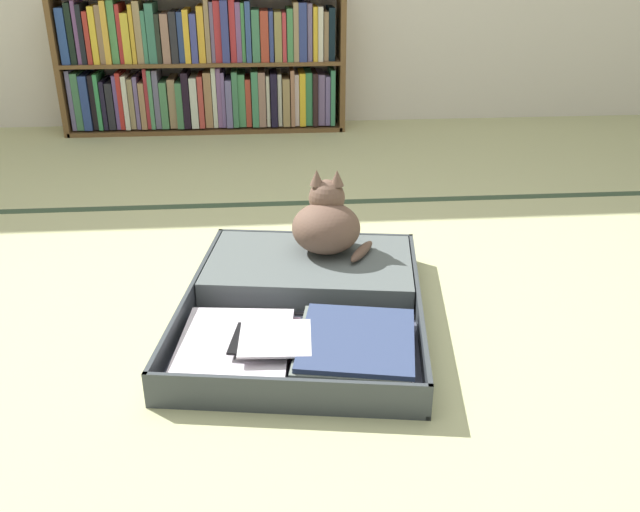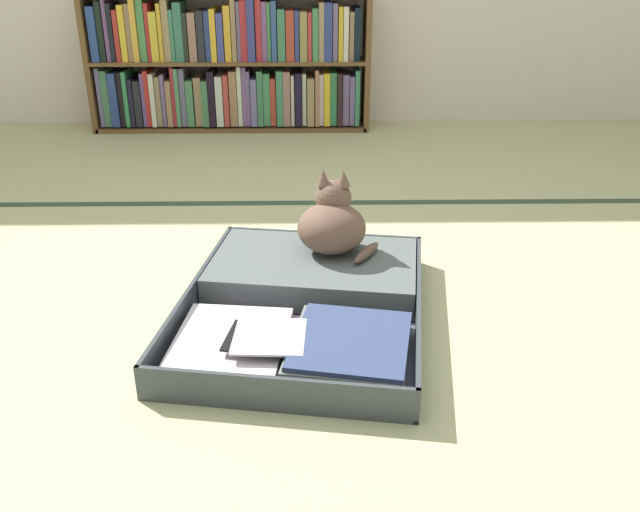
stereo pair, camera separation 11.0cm
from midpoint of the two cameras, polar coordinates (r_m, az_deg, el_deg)
The scene contains 5 objects.
ground_plane at distance 1.95m, azimuth -4.78°, elevation -5.70°, with size 10.00×10.00×0.00m, color #BFC08A.
tatami_border at distance 2.83m, azimuth -4.92°, elevation 4.47°, with size 4.80×0.05×0.00m.
bookshelf at distance 4.00m, azimuth -10.80°, elevation 15.66°, with size 1.59×0.26×0.78m.
open_suitcase at distance 1.98m, azimuth -2.65°, elevation -3.74°, with size 0.79×0.96×0.10m.
black_cat at distance 2.13m, azimuth -0.89°, elevation 2.81°, with size 0.29×0.25×0.26m.
Camera 1 is at (-0.03, -1.67, 1.00)m, focal length 37.50 mm.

